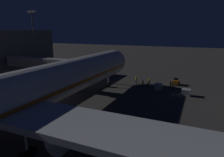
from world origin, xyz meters
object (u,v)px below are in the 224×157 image
(baggage_tug_lead, at_px, (176,82))
(baggage_container_near_belt, at_px, (186,92))
(airliner_at_gate, at_px, (8,99))
(jet_bridge, at_px, (51,64))
(ground_crew_walking_aft, at_px, (171,84))
(traffic_cone_nose_port, at_px, (124,82))
(ground_crew_by_tug, at_px, (148,85))
(ground_crew_under_port_wing, at_px, (143,83))
(apron_floodlight_mast, at_px, (34,40))
(ground_crew_marshaller_fwd, at_px, (136,79))
(baggage_container_mid_row, at_px, (158,87))
(ground_crew_near_nose_gear, at_px, (173,87))
(traffic_cone_nose_starboard, at_px, (110,80))
(ground_crew_by_belt_loader, at_px, (149,80))

(baggage_tug_lead, distance_m, baggage_container_near_belt, 9.15)
(airliner_at_gate, bearing_deg, baggage_container_near_belt, -122.35)
(airliner_at_gate, distance_m, jet_bridge, 25.98)
(ground_crew_walking_aft, xyz_separation_m, traffic_cone_nose_port, (12.41, -0.05, -0.73))
(baggage_tug_lead, relative_size, ground_crew_by_tug, 1.29)
(baggage_container_near_belt, bearing_deg, traffic_cone_nose_port, -16.32)
(ground_crew_under_port_wing, relative_size, ground_crew_by_tug, 1.07)
(jet_bridge, relative_size, apron_floodlight_mast, 1.23)
(baggage_container_near_belt, bearing_deg, ground_crew_marshaller_fwd, -24.04)
(baggage_container_near_belt, distance_m, ground_crew_walking_aft, 6.23)
(baggage_container_mid_row, bearing_deg, ground_crew_walking_aft, -134.20)
(apron_floodlight_mast, height_order, ground_crew_near_nose_gear, apron_floodlight_mast)
(baggage_container_near_belt, distance_m, traffic_cone_nose_starboard, 21.38)
(airliner_at_gate, xyz_separation_m, ground_crew_under_port_wing, (-8.02, -32.25, -4.94))
(jet_bridge, xyz_separation_m, ground_crew_near_nose_gear, (-28.38, -9.46, -5.12))
(ground_crew_near_nose_gear, xyz_separation_m, ground_crew_marshaller_fwd, (10.22, -3.33, 0.11))
(ground_crew_by_tug, bearing_deg, ground_crew_near_nose_gear, -173.29)
(ground_crew_marshaller_fwd, distance_m, ground_crew_by_tug, 5.92)
(ground_crew_by_belt_loader, bearing_deg, ground_crew_marshaller_fwd, 9.96)
(baggage_container_mid_row, height_order, ground_crew_under_port_wing, ground_crew_under_port_wing)
(baggage_tug_lead, distance_m, ground_crew_by_tug, 8.87)
(ground_crew_by_tug, bearing_deg, apron_floodlight_mast, 1.39)
(ground_crew_by_belt_loader, bearing_deg, baggage_tug_lead, -163.15)
(ground_crew_marshaller_fwd, height_order, ground_crew_walking_aft, ground_crew_marshaller_fwd)
(airliner_at_gate, distance_m, ground_crew_near_nose_gear, 35.94)
(ground_crew_by_belt_loader, height_order, ground_crew_walking_aft, ground_crew_walking_aft)
(apron_floodlight_mast, height_order, ground_crew_by_tug, apron_floodlight_mast)
(jet_bridge, xyz_separation_m, baggage_container_near_belt, (-31.50, -6.84, -5.32))
(ground_crew_under_port_wing, bearing_deg, ground_crew_walking_aft, -163.84)
(baggage_container_near_belt, bearing_deg, jet_bridge, 12.25)
(ground_crew_by_tug, bearing_deg, jet_bridge, 21.30)
(baggage_container_mid_row, distance_m, traffic_cone_nose_port, 10.22)
(ground_crew_by_belt_loader, relative_size, traffic_cone_nose_port, 3.18)
(baggage_container_near_belt, height_order, ground_crew_near_nose_gear, ground_crew_near_nose_gear)
(jet_bridge, relative_size, ground_crew_marshaller_fwd, 12.91)
(airliner_at_gate, bearing_deg, ground_crew_walking_aft, -113.16)
(baggage_container_mid_row, relative_size, ground_crew_under_port_wing, 1.00)
(traffic_cone_nose_starboard, bearing_deg, baggage_tug_lead, -167.92)
(airliner_at_gate, relative_size, ground_crew_walking_aft, 39.04)
(baggage_tug_lead, bearing_deg, airliner_at_gate, 67.83)
(apron_floodlight_mast, bearing_deg, airliner_at_gate, 129.91)
(airliner_at_gate, distance_m, traffic_cone_nose_starboard, 34.75)
(baggage_container_near_belt, bearing_deg, ground_crew_near_nose_gear, -40.08)
(apron_floodlight_mast, bearing_deg, ground_crew_marshaller_fwd, -171.01)
(ground_crew_marshaller_fwd, bearing_deg, ground_crew_near_nose_gear, 161.98)
(ground_crew_near_nose_gear, distance_m, ground_crew_walking_aft, 2.32)
(ground_crew_marshaller_fwd, height_order, ground_crew_under_port_wing, ground_crew_marshaller_fwd)
(airliner_at_gate, bearing_deg, traffic_cone_nose_starboard, -86.32)
(ground_crew_walking_aft, bearing_deg, ground_crew_near_nose_gear, 112.63)
(airliner_at_gate, relative_size, baggage_tug_lead, 31.60)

